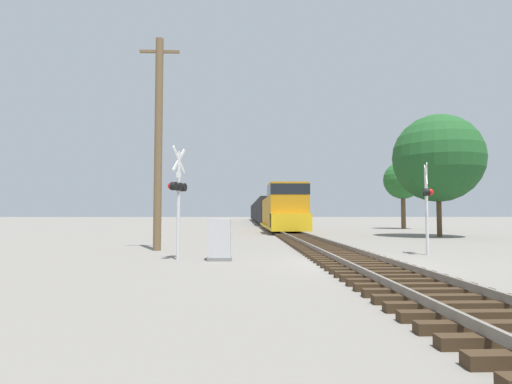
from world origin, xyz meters
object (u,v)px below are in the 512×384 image
Objects in this scene: crossing_signal_near at (178,191)px; relay_cabinet at (220,240)px; freight_train at (263,212)px; tree_far_right at (438,158)px; crossing_signal_far at (427,199)px; tree_mid_background at (403,180)px; utility_pole at (158,141)px.

relay_cabinet is (1.53, -0.24, -1.72)m from crossing_signal_near.
tree_far_right is (10.22, -46.64, 3.57)m from freight_train.
crossing_signal_far is 0.49× the size of tree_mid_background.
crossing_signal_near is 4.63m from utility_pole.
tree_far_right is (6.52, 12.15, 3.34)m from crossing_signal_far.
utility_pole reaches higher than relay_cabinet.
crossing_signal_far is 8.44m from relay_cabinet.
utility_pole is 1.30× the size of tree_mid_background.
crossing_signal_near is 35.00m from tree_mid_background.
utility_pole reaches higher than crossing_signal_near.
crossing_signal_far reaches higher than relay_cabinet.
freight_train is at bearing -167.29° from crossing_signal_near.
crossing_signal_near is at bearing -124.65° from tree_mid_background.
freight_train is 60.51m from relay_cabinet.
crossing_signal_near is 0.42× the size of utility_pole.
crossing_signal_near is 2.31m from relay_cabinet.
utility_pole is at bearing 128.10° from relay_cabinet.
tree_mid_background is at bearing -66.21° from freight_train.
utility_pole is 20.26m from tree_far_right.
freight_train is 9.22× the size of utility_pole.
freight_train is 24.42× the size of crossing_signal_far.
tree_far_right is at bearing 43.01° from relay_cabinet.
tree_mid_background is at bearing 163.75° from crossing_signal_near.
crossing_signal_far is at bearing -86.40° from freight_train.
tree_mid_background reaches higher than crossing_signal_far.
freight_train reaches higher than crossing_signal_near.
utility_pole is (-7.48, -56.48, 2.90)m from freight_train.
tree_far_right is at bearing 29.08° from utility_pole.
freight_train is 12.01× the size of tree_mid_background.
crossing_signal_near is 0.55× the size of tree_mid_background.
crossing_signal_near is at bearing -95.69° from freight_train.
relay_cabinet is at bearing -122.32° from tree_mid_background.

